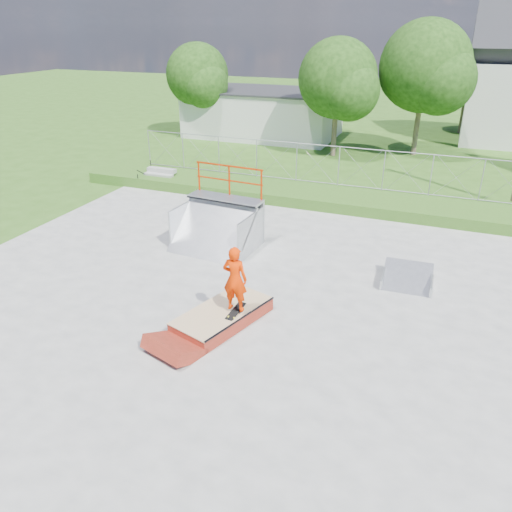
{
  "coord_description": "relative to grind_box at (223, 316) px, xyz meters",
  "views": [
    {
      "loc": [
        4.63,
        -11.48,
        7.33
      ],
      "look_at": [
        -0.22,
        0.83,
        1.1
      ],
      "focal_mm": 35.0,
      "sensor_mm": 36.0,
      "label": 1
    }
  ],
  "objects": [
    {
      "name": "ground",
      "position": [
        0.35,
        1.25,
        -0.21
      ],
      "size": [
        120.0,
        120.0,
        0.0
      ],
      "primitive_type": "plane",
      "color": "#315618",
      "rests_on": "ground"
    },
    {
      "name": "concrete_pad",
      "position": [
        0.35,
        1.25,
        -0.19
      ],
      "size": [
        20.0,
        16.0,
        0.04
      ],
      "primitive_type": "cube",
      "color": "gray",
      "rests_on": "ground"
    },
    {
      "name": "grass_berm",
      "position": [
        0.35,
        10.75,
        0.04
      ],
      "size": [
        24.0,
        3.0,
        0.5
      ],
      "primitive_type": "cube",
      "color": "#315618",
      "rests_on": "ground"
    },
    {
      "name": "grind_box",
      "position": [
        0.0,
        0.0,
        0.0
      ],
      "size": [
        2.09,
        3.02,
        0.41
      ],
      "rotation": [
        0.0,
        0.0,
        -0.3
      ],
      "color": "maroon",
      "rests_on": "concrete_pad"
    },
    {
      "name": "quarter_pipe",
      "position": [
        -2.3,
        4.34,
        1.17
      ],
      "size": [
        2.92,
        2.53,
        2.75
      ],
      "primitive_type": null,
      "rotation": [
        0.0,
        0.0,
        -0.08
      ],
      "color": "#A3A5AB",
      "rests_on": "concrete_pad"
    },
    {
      "name": "flat_bank_ramp",
      "position": [
        4.34,
        4.05,
        0.02
      ],
      "size": [
        1.52,
        1.61,
        0.45
      ],
      "primitive_type": null,
      "rotation": [
        0.0,
        0.0,
        0.03
      ],
      "color": "#A3A5AB",
      "rests_on": "concrete_pad"
    },
    {
      "name": "skateboard",
      "position": [
        0.38,
        -0.01,
        0.25
      ],
      "size": [
        0.29,
        0.81,
        0.13
      ],
      "primitive_type": "cube",
      "rotation": [
        0.14,
        0.0,
        -0.09
      ],
      "color": "black",
      "rests_on": "grind_box"
    },
    {
      "name": "skater",
      "position": [
        0.38,
        -0.01,
        1.14
      ],
      "size": [
        0.66,
        0.44,
        1.77
      ],
      "primitive_type": "imported",
      "rotation": [
        0.0,
        0.0,
        3.16
      ],
      "color": "#F02F00",
      "rests_on": "grind_box"
    },
    {
      "name": "concrete_stairs",
      "position": [
        -8.15,
        9.95,
        0.19
      ],
      "size": [
        1.5,
        1.6,
        0.8
      ],
      "primitive_type": null,
      "color": "gray",
      "rests_on": "ground"
    },
    {
      "name": "chain_link_fence",
      "position": [
        0.35,
        11.75,
        1.19
      ],
      "size": [
        20.0,
        0.06,
        1.8
      ],
      "primitive_type": null,
      "color": "#9899A0",
      "rests_on": "grass_berm"
    },
    {
      "name": "utility_building_flat",
      "position": [
        -7.65,
        23.25,
        1.29
      ],
      "size": [
        10.0,
        6.0,
        3.0
      ],
      "primitive_type": "cube",
      "color": "beige",
      "rests_on": "ground"
    },
    {
      "name": "tree_left_near",
      "position": [
        -1.4,
        19.09,
        4.03
      ],
      "size": [
        4.76,
        4.48,
        6.65
      ],
      "color": "brown",
      "rests_on": "ground"
    },
    {
      "name": "tree_center",
      "position": [
        3.14,
        21.06,
        4.64
      ],
      "size": [
        5.44,
        5.12,
        7.6
      ],
      "color": "brown",
      "rests_on": "ground"
    },
    {
      "name": "tree_left_far",
      "position": [
        -11.42,
        21.1,
        3.73
      ],
      "size": [
        4.42,
        4.16,
        6.18
      ],
      "color": "brown",
      "rests_on": "ground"
    },
    {
      "name": "tree_back_mid",
      "position": [
        5.57,
        29.11,
        3.43
      ],
      "size": [
        4.08,
        3.84,
        5.7
      ],
      "color": "brown",
      "rests_on": "ground"
    }
  ]
}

